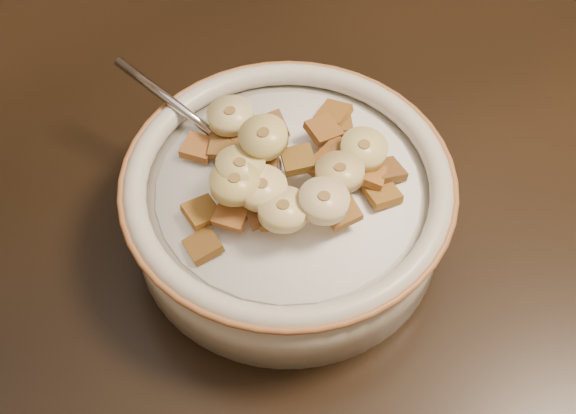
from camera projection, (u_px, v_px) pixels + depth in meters
name	position (u px, v px, depth m)	size (l,w,h in m)	color
floor	(366.00, 407.00, 1.33)	(4.00, 4.50, 0.10)	#422816
table	(437.00, 61.00, 0.69)	(1.40, 0.90, 0.04)	black
cereal_bowl	(288.00, 211.00, 0.54)	(0.21, 0.21, 0.05)	#B9B39C
milk	(288.00, 189.00, 0.52)	(0.17, 0.17, 0.00)	white
spoon	(249.00, 160.00, 0.53)	(0.04, 0.05, 0.01)	#B1B6C4
cereal_square_0	(341.00, 211.00, 0.50)	(0.02, 0.02, 0.01)	brown
cereal_square_1	(202.00, 212.00, 0.50)	(0.02, 0.02, 0.01)	brown
cereal_square_2	(369.00, 174.00, 0.52)	(0.02, 0.02, 0.01)	#93541C
cereal_square_3	(225.00, 146.00, 0.53)	(0.02, 0.02, 0.01)	brown
cereal_square_4	(382.00, 194.00, 0.52)	(0.02, 0.02, 0.01)	#98651E
cereal_square_5	(324.00, 130.00, 0.53)	(0.02, 0.02, 0.01)	brown
cereal_square_6	(262.00, 160.00, 0.51)	(0.02, 0.02, 0.01)	brown
cereal_square_7	(276.00, 214.00, 0.49)	(0.02, 0.02, 0.01)	brown
cereal_square_8	(387.00, 171.00, 0.53)	(0.02, 0.02, 0.01)	brown
cereal_square_9	(242.00, 128.00, 0.55)	(0.02, 0.02, 0.01)	olive
cereal_square_10	(334.00, 114.00, 0.55)	(0.02, 0.02, 0.01)	#8B5F1E
cereal_square_11	(298.00, 160.00, 0.51)	(0.02, 0.02, 0.01)	brown
cereal_square_12	(337.00, 123.00, 0.55)	(0.02, 0.02, 0.01)	brown
cereal_square_13	(324.00, 166.00, 0.51)	(0.02, 0.02, 0.01)	brown
cereal_square_14	(198.00, 148.00, 0.54)	(0.02, 0.02, 0.01)	#935624
cereal_square_15	(203.00, 246.00, 0.49)	(0.02, 0.02, 0.01)	brown
cereal_square_16	(340.00, 151.00, 0.53)	(0.02, 0.02, 0.01)	brown
cereal_square_17	(254.00, 189.00, 0.50)	(0.02, 0.02, 0.01)	brown
cereal_square_18	(368.00, 164.00, 0.53)	(0.02, 0.02, 0.01)	brown
cereal_square_19	(357.00, 149.00, 0.53)	(0.02, 0.02, 0.01)	brown
cereal_square_20	(247.00, 137.00, 0.53)	(0.02, 0.02, 0.01)	brown
cereal_square_21	(271.00, 127.00, 0.54)	(0.02, 0.02, 0.01)	#925E34
cereal_square_22	(232.00, 213.00, 0.50)	(0.02, 0.02, 0.01)	#93511F
cereal_square_23	(263.00, 211.00, 0.49)	(0.02, 0.02, 0.01)	brown
cereal_square_24	(343.00, 162.00, 0.52)	(0.02, 0.02, 0.01)	brown
banana_slice_0	(340.00, 172.00, 0.50)	(0.03, 0.03, 0.01)	#DDBF6D
banana_slice_1	(240.00, 167.00, 0.50)	(0.03, 0.03, 0.01)	#D7C07A
banana_slice_2	(324.00, 201.00, 0.48)	(0.03, 0.03, 0.01)	beige
banana_slice_3	(262.00, 188.00, 0.49)	(0.03, 0.03, 0.01)	#EFD67F
banana_slice_4	(230.00, 116.00, 0.54)	(0.03, 0.03, 0.01)	#D8CC87
banana_slice_5	(264.00, 137.00, 0.50)	(0.03, 0.03, 0.01)	#DDD17A
banana_slice_6	(364.00, 149.00, 0.52)	(0.03, 0.03, 0.01)	#DFD26D
banana_slice_7	(283.00, 209.00, 0.48)	(0.03, 0.03, 0.01)	#FCE091
banana_slice_8	(235.00, 183.00, 0.49)	(0.03, 0.03, 0.01)	#D9C172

